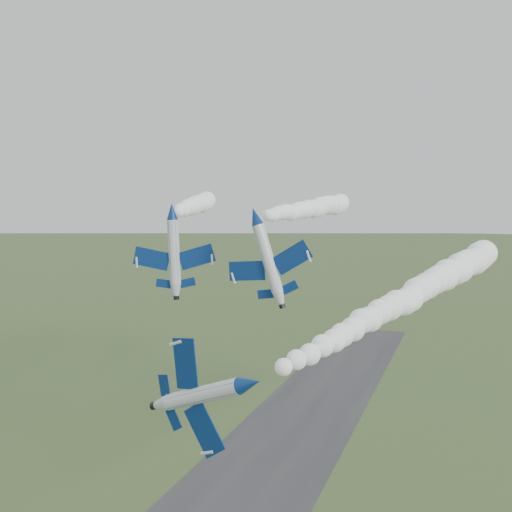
# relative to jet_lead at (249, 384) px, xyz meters

# --- Properties ---
(runway) EXTENTS (24.00, 260.00, 0.04)m
(runway) POSITION_rel_jet_lead_xyz_m (-15.59, 41.06, -31.36)
(runway) COLOR #313133
(runway) RESTS_ON ground
(jet_lead) EXTENTS (6.00, 13.97, 10.89)m
(jet_lead) POSITION_rel_jet_lead_xyz_m (0.00, 0.00, 0.00)
(jet_lead) COLOR silver
(smoke_trail_jet_lead) EXTENTS (21.88, 78.23, 5.44)m
(smoke_trail_jet_lead) POSITION_rel_jet_lead_xyz_m (11.15, 41.51, 3.20)
(smoke_trail_jet_lead) COLOR white
(jet_pair_left) EXTENTS (12.04, 13.89, 3.55)m
(jet_pair_left) POSITION_rel_jet_lead_xyz_m (-22.79, 27.11, 15.29)
(jet_pair_left) COLOR silver
(smoke_trail_jet_pair_left) EXTENTS (24.13, 56.80, 4.46)m
(smoke_trail_jet_pair_left) POSITION_rel_jet_lead_xyz_m (-34.59, 58.49, 16.27)
(smoke_trail_jet_pair_left) COLOR white
(jet_pair_right) EXTENTS (11.50, 14.39, 4.60)m
(jet_pair_right) POSITION_rel_jet_lead_xyz_m (-9.37, 26.07, 14.67)
(jet_pair_right) COLOR silver
(smoke_trail_jet_pair_right) EXTENTS (8.86, 66.63, 4.63)m
(smoke_trail_jet_pair_right) POSITION_rel_jet_lead_xyz_m (-10.98, 63.34, 15.64)
(smoke_trail_jet_pair_right) COLOR white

